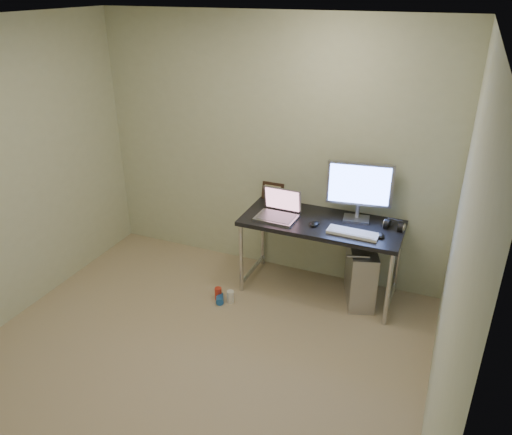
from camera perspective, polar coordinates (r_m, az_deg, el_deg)
The scene contains 19 objects.
floor at distance 4.07m, azimuth -7.99°, elevation -16.78°, with size 3.50×3.50×0.00m, color tan.
ceiling at distance 3.04m, azimuth -11.02°, elevation 20.84°, with size 3.50×3.50×0.00m, color silver.
wall_back at distance 4.83m, azimuth 1.55°, elevation 7.73°, with size 3.50×0.02×2.50m, color beige.
wall_right at distance 2.94m, azimuth 21.56°, elevation -6.59°, with size 0.02×3.50×2.50m, color beige.
desk at distance 4.59m, azimuth 7.46°, elevation -1.39°, with size 1.45×0.63×0.75m.
tower_computer at distance 4.73m, azimuth 11.87°, elevation -6.26°, with size 0.38×0.57×0.58m.
cable_a at distance 4.88m, azimuth 12.01°, elevation -3.52°, with size 0.01×0.01×0.70m, color black.
cable_b at distance 4.86m, azimuth 12.97°, elevation -4.02°, with size 0.01×0.01×0.72m, color black.
can_red at distance 4.75m, azimuth -4.34°, elevation -8.66°, with size 0.07×0.07×0.12m, color red.
can_white at distance 4.70m, azimuth -2.94°, elevation -9.03°, with size 0.07×0.07×0.12m, color white.
can_blue at distance 4.73m, azimuth -4.17°, elevation -9.24°, with size 0.07×0.07×0.13m, color blue.
laptop at distance 4.58m, azimuth 2.60°, elevation 0.80°, with size 0.38×0.31×0.25m.
monitor at distance 4.51m, azimuth 11.75°, elevation 3.45°, with size 0.58×0.20×0.54m.
keyboard at distance 4.35m, azimuth 11.00°, elevation -1.76°, with size 0.44×0.14×0.03m, color white.
mouse_right at distance 4.37m, azimuth 14.06°, elevation -1.92°, with size 0.07×0.11×0.04m, color black.
mouse_left at distance 4.47m, azimuth 6.69°, elevation -0.60°, with size 0.08×0.12×0.04m, color black.
headphones at distance 4.53m, azimuth 15.52°, elevation -0.90°, with size 0.18×0.11×0.11m.
picture_frame at distance 4.93m, azimuth 1.92°, elevation 3.01°, with size 0.22×0.03×0.18m, color black.
webcam at distance 4.88m, azimuth 3.52°, elevation 2.81°, with size 0.04×0.03×0.13m.
Camera 1 is at (1.64, -2.54, 2.73)m, focal length 35.00 mm.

